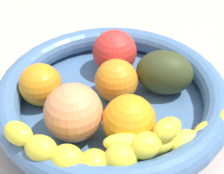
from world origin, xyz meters
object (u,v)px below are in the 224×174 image
Objects in this scene: orange_mid_right at (40,85)px; tomato_red at (116,52)px; banana_draped_left at (94,152)px; orange_mid_left at (129,121)px; peach_blush at (73,112)px; fruit_bowl at (112,99)px; orange_front at (116,81)px; avocado_dark at (164,72)px; banana_draped_right at (194,131)px.

tomato_red reaches higher than orange_mid_right.
tomato_red is at bearing -95.00° from banana_draped_left.
orange_mid_left is 7.02cm from peach_blush.
orange_front is (-0.52, -1.32, 2.32)cm from fruit_bowl.
orange_mid_left is 0.89× the size of peach_blush.
avocado_dark reaches higher than orange_mid_right.
avocado_dark is (-5.01, -10.20, -0.11)cm from orange_mid_left.
tomato_red is (-1.72, -19.67, 0.22)cm from banana_draped_left.
orange_mid_right is (10.03, 0.03, 2.24)cm from fruit_bowl.
banana_draped_left is 17.61cm from avocado_dark.
avocado_dark is (-7.46, -3.43, 2.43)cm from fruit_bowl.
banana_draped_right is at bearing 144.75° from fruit_bowl.
banana_draped_left is 3.09× the size of tomato_red.
banana_draped_left is 2.59× the size of avocado_dark.
avocado_dark is 8.48cm from tomato_red.
banana_draped_right is 2.99× the size of tomato_red.
banana_draped_left is (1.46, 11.76, 2.47)cm from fruit_bowl.
tomato_red is (7.20, -4.48, 0.26)cm from avocado_dark.
peach_blush reaches higher than avocado_dark.
peach_blush is (14.93, -1.33, 1.04)cm from banana_draped_right.
banana_draped_right is at bearing 123.60° from tomato_red.
avocado_dark reaches higher than orange_front.
tomato_red is at bearing -108.93° from peach_blush.
peach_blush is at bearing 132.57° from orange_mid_right.
avocado_dark is at bearing -120.42° from banana_draped_left.
banana_draped_left is at bearing 126.16° from orange_mid_right.
orange_mid_left is (7.96, -0.59, 0.63)cm from banana_draped_right.
orange_mid_right is at bearing 7.31° from orange_front.
tomato_red is at bearing -142.31° from orange_mid_right.
orange_mid_left is at bearing -4.24° from banana_draped_right.
banana_draped_right is 3.35× the size of orange_front.
peach_blush is (5.04, 7.35, 0.64)cm from orange_front.
orange_mid_right is at bearing 37.69° from tomato_red.
orange_mid_left is (-1.92, 8.08, 0.23)cm from orange_front.
fruit_bowl is at bearing -179.82° from orange_mid_right.
tomato_red is (0.26, -6.59, 0.38)cm from orange_front.
orange_mid_left reaches higher than banana_draped_left.
fruit_bowl is at bearing 88.11° from tomato_red.
orange_mid_left is 14.84cm from tomato_red.
orange_mid_right is (10.55, 1.35, -0.08)cm from orange_front.
tomato_red is (-4.78, -13.94, -0.26)cm from peach_blush.
orange_mid_left is at bearing 103.39° from orange_front.
orange_front is 10.64cm from orange_mid_right.
tomato_red is at bearing -56.40° from banana_draped_right.
banana_draped_right reaches higher than fruit_bowl.
tomato_red is at bearing -87.72° from orange_front.
avocado_dark is at bearing -168.80° from orange_mid_right.
avocado_dark is (-8.92, -15.19, -0.04)cm from banana_draped_left.
orange_mid_right is (12.48, -6.73, -0.30)cm from orange_mid_left.
fruit_bowl is 1.53× the size of banana_draped_left.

